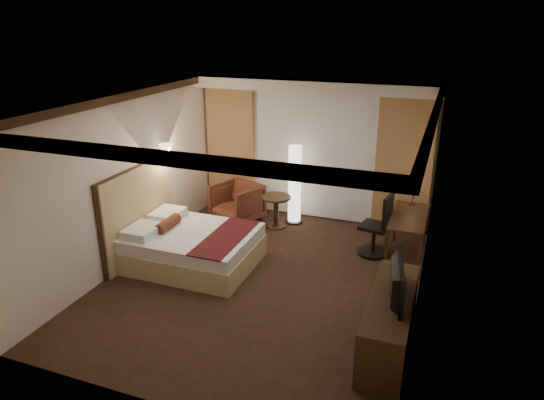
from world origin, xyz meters
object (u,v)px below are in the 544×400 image
(bed, at_px, (194,248))
(dresser, at_px, (389,321))
(armchair, at_px, (237,201))
(television, at_px, (391,274))
(desk, at_px, (407,237))
(office_chair, at_px, (375,224))
(side_table, at_px, (276,212))
(floor_lamp, at_px, (295,185))

(bed, height_order, dresser, dresser)
(armchair, relative_size, television, 0.84)
(desk, height_order, television, television)
(desk, distance_m, office_chair, 0.55)
(bed, relative_size, television, 1.97)
(bed, distance_m, side_table, 2.01)
(desk, height_order, office_chair, office_chair)
(bed, bearing_deg, floor_lamp, 65.80)
(armchair, relative_size, floor_lamp, 0.54)
(side_table, height_order, television, television)
(armchair, height_order, floor_lamp, floor_lamp)
(floor_lamp, xyz_separation_m, office_chair, (1.66, -0.83, -0.23))
(bed, bearing_deg, armchair, 92.41)
(armchair, distance_m, dresser, 4.41)
(side_table, bearing_deg, office_chair, -14.82)
(armchair, height_order, side_table, armchair)
(bed, bearing_deg, office_chair, 27.26)
(desk, xyz_separation_m, office_chair, (-0.52, -0.05, 0.17))
(side_table, bearing_deg, dresser, -49.48)
(armchair, relative_size, office_chair, 0.76)
(bed, height_order, office_chair, office_chair)
(television, bearing_deg, side_table, 31.43)
(bed, xyz_separation_m, side_table, (0.73, 1.87, 0.02))
(office_chair, bearing_deg, armchair, -179.07)
(side_table, xyz_separation_m, office_chair, (1.92, -0.51, 0.23))
(armchair, xyz_separation_m, dresser, (3.30, -2.92, -0.07))
(bed, bearing_deg, dresser, -18.00)
(desk, relative_size, television, 1.34)
(armchair, bearing_deg, floor_lamp, 38.40)
(side_table, distance_m, floor_lamp, 0.62)
(office_chair, bearing_deg, floor_lamp, 165.04)
(floor_lamp, distance_m, office_chair, 1.87)
(side_table, bearing_deg, armchair, 179.84)
(bed, xyz_separation_m, desk, (3.17, 1.41, 0.09))
(bed, distance_m, armchair, 1.88)
(bed, relative_size, dresser, 1.09)
(dresser, bearing_deg, side_table, 130.52)
(office_chair, distance_m, dresser, 2.49)
(desk, bearing_deg, television, -89.53)
(office_chair, relative_size, television, 1.10)
(armchair, relative_size, dresser, 0.46)
(bed, bearing_deg, side_table, 68.77)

